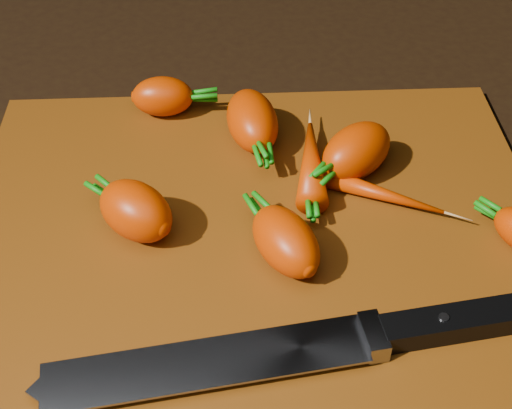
{
  "coord_description": "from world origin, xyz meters",
  "views": [
    {
      "loc": [
        -0.02,
        -0.43,
        0.45
      ],
      "look_at": [
        0.0,
        0.01,
        0.03
      ],
      "focal_mm": 50.0,
      "sensor_mm": 36.0,
      "label": 1
    }
  ],
  "objects": [
    {
      "name": "carrot_1",
      "position": [
        0.0,
        0.12,
        0.04
      ],
      "size": [
        0.06,
        0.09,
        0.05
      ],
      "primitive_type": "ellipsoid",
      "rotation": [
        0.0,
        0.0,
        -1.41
      ],
      "color": "#C73300",
      "rests_on": "cutting_board"
    },
    {
      "name": "carrot_3",
      "position": [
        0.09,
        0.07,
        0.04
      ],
      "size": [
        0.09,
        0.09,
        0.05
      ],
      "primitive_type": "ellipsoid",
      "rotation": [
        0.0,
        0.0,
        3.87
      ],
      "color": "#C73300",
      "rests_on": "cutting_board"
    },
    {
      "name": "ground",
      "position": [
        0.0,
        0.0,
        -0.01
      ],
      "size": [
        2.0,
        2.0,
        0.01
      ],
      "primitive_type": "cube",
      "color": "black"
    },
    {
      "name": "carrot_2",
      "position": [
        0.02,
        -0.04,
        0.03
      ],
      "size": [
        0.07,
        0.09,
        0.04
      ],
      "primitive_type": "ellipsoid",
      "rotation": [
        0.0,
        0.0,
        2.03
      ],
      "color": "#C73300",
      "rests_on": "cutting_board"
    },
    {
      "name": "carrot_4",
      "position": [
        -0.09,
        0.17,
        0.03
      ],
      "size": [
        0.06,
        0.04,
        0.04
      ],
      "primitive_type": "ellipsoid",
      "rotation": [
        0.0,
        0.0,
        -0.03
      ],
      "color": "#C73300",
      "rests_on": "cutting_board"
    },
    {
      "name": "carrot_6",
      "position": [
        0.11,
        0.03,
        0.02
      ],
      "size": [
        0.11,
        0.07,
        0.02
      ],
      "primitive_type": "ellipsoid",
      "rotation": [
        0.0,
        0.0,
        -0.48
      ],
      "color": "#C73300",
      "rests_on": "cutting_board"
    },
    {
      "name": "carrot_0",
      "position": [
        -0.1,
        0.0,
        0.04
      ],
      "size": [
        0.08,
        0.08,
        0.05
      ],
      "primitive_type": "ellipsoid",
      "rotation": [
        0.0,
        0.0,
        2.39
      ],
      "color": "#C73300",
      "rests_on": "cutting_board"
    },
    {
      "name": "cutting_board",
      "position": [
        0.0,
        0.0,
        0.01
      ],
      "size": [
        0.5,
        0.4,
        0.01
      ],
      "primitive_type": "cube",
      "color": "#613009",
      "rests_on": "ground"
    },
    {
      "name": "carrot_7",
      "position": [
        0.05,
        0.07,
        0.03
      ],
      "size": [
        0.04,
        0.11,
        0.03
      ],
      "primitive_type": "ellipsoid",
      "rotation": [
        0.0,
        0.0,
        1.48
      ],
      "color": "#C73300",
      "rests_on": "cutting_board"
    },
    {
      "name": "knife",
      "position": [
        -0.02,
        -0.14,
        0.02
      ],
      "size": [
        0.38,
        0.09,
        0.02
      ],
      "rotation": [
        0.0,
        0.0,
        0.14
      ],
      "color": "gray",
      "rests_on": "cutting_board"
    }
  ]
}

